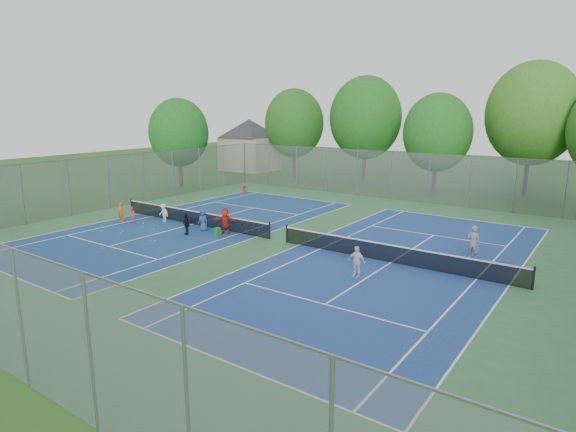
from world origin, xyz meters
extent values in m
plane|color=#25541A|center=(0.00, 0.00, 0.00)|extent=(120.00, 120.00, 0.00)
cube|color=#31693D|center=(0.00, 0.00, 0.01)|extent=(32.00, 32.00, 0.01)
cube|color=navy|center=(-7.00, 0.00, 0.02)|extent=(10.97, 23.77, 0.01)
cube|color=navy|center=(7.00, 0.00, 0.02)|extent=(10.97, 23.77, 0.01)
cube|color=black|center=(-7.00, 0.00, 0.46)|extent=(12.87, 0.10, 0.91)
cube|color=black|center=(7.00, 0.00, 0.46)|extent=(12.87, 0.10, 0.91)
cube|color=gray|center=(0.00, 16.00, 2.00)|extent=(32.00, 0.10, 4.00)
cube|color=gray|center=(-16.00, 0.00, 2.00)|extent=(0.10, 32.00, 4.00)
cube|color=#B7A88C|center=(-22.00, 24.00, 2.00)|extent=(6.00, 5.00, 4.00)
pyramid|color=#2D2D33|center=(-22.00, 24.00, 6.20)|extent=(11.03, 11.03, 2.20)
cylinder|color=#443326|center=(-14.00, 22.00, 1.75)|extent=(0.36, 0.36, 3.50)
ellipsoid|color=#225819|center=(-14.00, 22.00, 5.90)|extent=(6.40, 6.40, 7.36)
cylinder|color=#443326|center=(-6.00, 23.00, 1.93)|extent=(0.36, 0.36, 3.85)
ellipsoid|color=#1F5C1A|center=(-6.00, 23.00, 6.55)|extent=(7.20, 7.20, 8.28)
cylinder|color=#443326|center=(2.00, 21.00, 1.57)|extent=(0.36, 0.36, 3.15)
ellipsoid|color=#1F5F1B|center=(2.00, 21.00, 5.40)|extent=(6.00, 6.00, 6.90)
cylinder|color=#443326|center=(9.00, 24.00, 2.10)|extent=(0.36, 0.36, 4.20)
ellipsoid|color=#326A1E|center=(9.00, 24.00, 7.05)|extent=(7.60, 7.60, 8.74)
cylinder|color=#443326|center=(-19.00, 10.00, 1.57)|extent=(0.36, 0.36, 3.15)
ellipsoid|color=#1B5D1C|center=(-19.00, 10.00, 5.25)|extent=(5.60, 5.60, 6.44)
cube|color=#1741AF|center=(-7.44, 0.54, 0.17)|extent=(0.39, 0.39, 0.34)
cube|color=#228037|center=(-3.43, -1.43, 0.29)|extent=(0.31, 0.31, 0.58)
imported|color=#C95A12|center=(-11.34, -2.39, 0.69)|extent=(0.50, 0.33, 1.37)
imported|color=#E75A98|center=(-10.73, -1.99, 0.54)|extent=(0.66, 0.61, 1.09)
imported|color=silver|center=(-9.15, -0.60, 0.62)|extent=(0.81, 0.47, 1.24)
imported|color=black|center=(-5.38, -2.09, 0.65)|extent=(0.81, 0.51, 1.29)
imported|color=navy|center=(-5.18, -0.86, 0.69)|extent=(0.71, 0.51, 1.38)
imported|color=#AC2718|center=(-3.55, -0.60, 0.81)|extent=(1.58, 1.00, 1.62)
imported|color=red|center=(-10.78, 9.69, 0.53)|extent=(0.77, 0.58, 1.07)
imported|color=gray|center=(10.12, 3.00, 0.88)|extent=(0.64, 0.42, 1.76)
imported|color=silver|center=(6.50, -2.81, 0.73)|extent=(0.87, 0.38, 1.46)
sphere|color=gold|center=(-10.54, -6.94, 0.03)|extent=(0.07, 0.07, 0.07)
sphere|color=#B2C52D|center=(-10.22, -4.70, 0.03)|extent=(0.07, 0.07, 0.07)
sphere|color=#BDD331|center=(-8.99, -2.52, 0.03)|extent=(0.07, 0.07, 0.07)
sphere|color=yellow|center=(-8.98, -3.98, 0.03)|extent=(0.07, 0.07, 0.07)
sphere|color=#B1CC2F|center=(-4.78, -6.45, 0.03)|extent=(0.07, 0.07, 0.07)
sphere|color=#BACC2F|center=(-10.93, -1.68, 0.03)|extent=(0.07, 0.07, 0.07)
sphere|color=#A4C82E|center=(-5.69, -4.22, 0.03)|extent=(0.07, 0.07, 0.07)
sphere|color=yellow|center=(-6.03, -4.31, 0.03)|extent=(0.07, 0.07, 0.07)
sphere|color=gold|center=(-6.94, -6.89, 0.03)|extent=(0.07, 0.07, 0.07)
sphere|color=#B2CA2F|center=(-9.79, -1.82, 0.03)|extent=(0.07, 0.07, 0.07)
sphere|color=gold|center=(-7.92, -2.50, 0.03)|extent=(0.07, 0.07, 0.07)
sphere|color=#BAD531|center=(-8.82, -4.29, 0.03)|extent=(0.07, 0.07, 0.07)
camera|label=1|loc=(15.97, -21.64, 7.57)|focal=30.00mm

